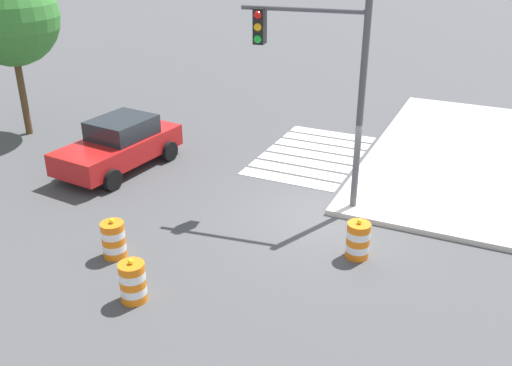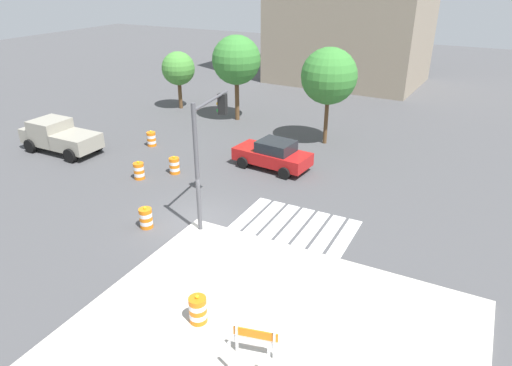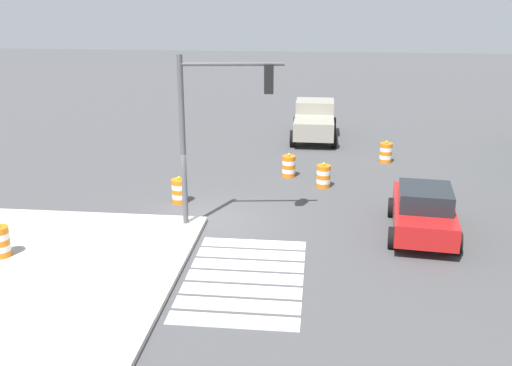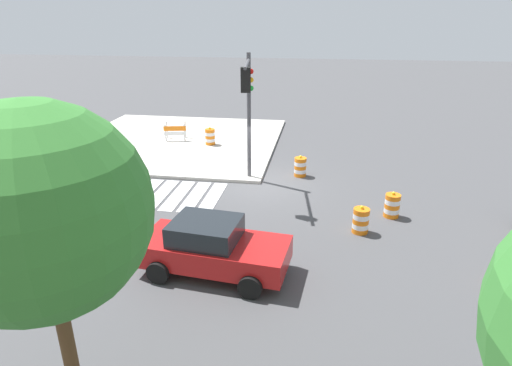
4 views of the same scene
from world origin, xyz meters
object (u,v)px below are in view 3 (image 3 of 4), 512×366
at_px(traffic_barrel_crosswalk_end, 289,166).
at_px(traffic_barrel_on_sidewalk, 0,241).
at_px(traffic_barrel_near_corner, 323,176).
at_px(traffic_light_pole, 218,111).
at_px(traffic_barrel_median_far, 179,191).
at_px(pickup_truck, 314,120).
at_px(traffic_barrel_median_near, 386,153).
at_px(sports_car, 423,210).

bearing_deg(traffic_barrel_crosswalk_end, traffic_barrel_on_sidewalk, -40.88).
distance_m(traffic_barrel_near_corner, traffic_light_pole, 6.65).
bearing_deg(traffic_barrel_on_sidewalk, traffic_light_pole, 119.00).
bearing_deg(traffic_barrel_median_far, pickup_truck, 155.88).
xyz_separation_m(pickup_truck, traffic_light_pole, (12.88, -2.93, 2.94)).
bearing_deg(traffic_barrel_near_corner, traffic_barrel_on_sidewalk, -49.97).
xyz_separation_m(traffic_barrel_crosswalk_end, traffic_light_pole, (5.79, -1.95, 3.46)).
height_order(pickup_truck, traffic_barrel_crosswalk_end, pickup_truck).
xyz_separation_m(traffic_barrel_crosswalk_end, traffic_barrel_median_far, (3.66, -3.84, 0.00)).
bearing_deg(traffic_barrel_median_far, traffic_barrel_median_near, 127.80).
bearing_deg(pickup_truck, traffic_barrel_on_sidewalk, -28.62).
height_order(sports_car, traffic_barrel_median_near, sports_car).
xyz_separation_m(traffic_barrel_on_sidewalk, traffic_light_pole, (-3.26, 5.88, 3.31)).
height_order(sports_car, traffic_barrel_near_corner, sports_car).
relative_size(traffic_barrel_median_near, traffic_light_pole, 0.19).
relative_size(traffic_barrel_median_near, traffic_barrel_median_far, 1.00).
height_order(traffic_barrel_crosswalk_end, traffic_barrel_on_sidewalk, traffic_barrel_on_sidewalk).
bearing_deg(traffic_light_pole, traffic_barrel_near_corner, 143.13).
relative_size(traffic_barrel_median_near, traffic_barrel_on_sidewalk, 1.00).
bearing_deg(traffic_barrel_median_near, sports_car, 2.20).
height_order(traffic_barrel_crosswalk_end, traffic_barrel_median_near, same).
bearing_deg(traffic_light_pole, traffic_barrel_on_sidewalk, -61.00).
bearing_deg(traffic_barrel_near_corner, traffic_barrel_median_far, -65.54).
distance_m(traffic_barrel_median_near, traffic_barrel_median_far, 10.29).
bearing_deg(pickup_truck, traffic_barrel_median_far, -24.12).
relative_size(sports_car, traffic_barrel_crosswalk_end, 4.38).
relative_size(sports_car, traffic_barrel_median_far, 4.38).
relative_size(traffic_barrel_crosswalk_end, traffic_barrel_median_far, 1.00).
distance_m(pickup_truck, traffic_light_pole, 13.53).
distance_m(pickup_truck, traffic_barrel_near_corner, 8.37).
bearing_deg(traffic_light_pole, traffic_barrel_crosswalk_end, 161.36).
xyz_separation_m(traffic_barrel_crosswalk_end, traffic_barrel_on_sidewalk, (9.05, -7.84, 0.15)).
xyz_separation_m(pickup_truck, traffic_barrel_median_near, (4.44, 3.32, -0.52)).
xyz_separation_m(pickup_truck, traffic_barrel_on_sidewalk, (16.14, -8.81, -0.37)).
bearing_deg(pickup_truck, traffic_barrel_crosswalk_end, -7.81).
bearing_deg(traffic_barrel_on_sidewalk, traffic_barrel_median_near, 133.98).
height_order(traffic_barrel_median_near, traffic_barrel_median_far, same).
height_order(pickup_truck, traffic_barrel_median_far, pickup_truck).
bearing_deg(traffic_barrel_median_far, sports_car, 76.30).
height_order(traffic_barrel_near_corner, traffic_barrel_crosswalk_end, same).
distance_m(pickup_truck, traffic_barrel_on_sidewalk, 18.39).
bearing_deg(traffic_barrel_median_near, traffic_barrel_on_sidewalk, -46.02).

